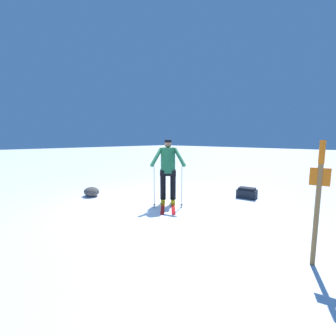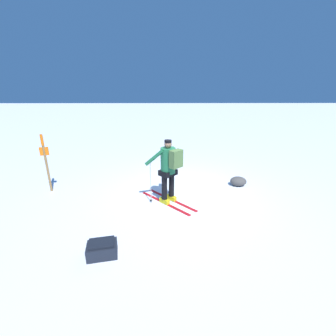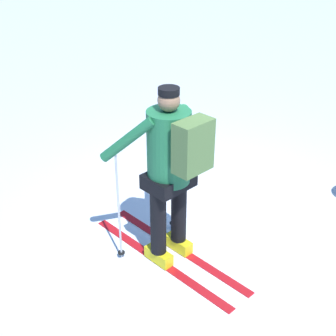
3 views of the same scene
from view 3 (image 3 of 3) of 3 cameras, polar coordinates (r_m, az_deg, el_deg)
The scene contains 2 objects.
ground_plane at distance 5.14m, azimuth 4.54°, elevation -6.86°, with size 80.00×80.00×0.00m, color white.
skier at distance 4.12m, azimuth 0.26°, elevation 0.38°, with size 1.54×1.56×1.73m.
Camera 3 is at (-0.41, -4.16, 2.99)m, focal length 50.00 mm.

